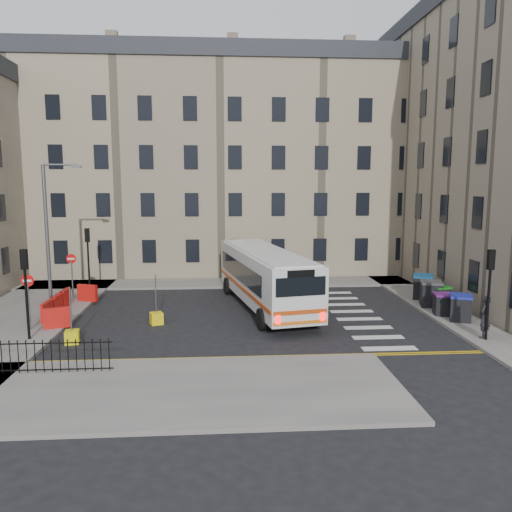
{
  "coord_description": "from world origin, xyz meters",
  "views": [
    {
      "loc": [
        -3.23,
        -26.46,
        7.12
      ],
      "look_at": [
        -1.3,
        1.8,
        3.0
      ],
      "focal_mm": 35.0,
      "sensor_mm": 36.0,
      "label": 1
    }
  ],
  "objects": [
    {
      "name": "ground",
      "position": [
        0.0,
        0.0,
        0.0
      ],
      "size": [
        120.0,
        120.0,
        0.0
      ],
      "primitive_type": "plane",
      "color": "black",
      "rests_on": "ground"
    },
    {
      "name": "pedestrian",
      "position": [
        8.63,
        -5.23,
        1.12
      ],
      "size": [
        0.83,
        0.82,
        1.94
      ],
      "primitive_type": "imported",
      "rotation": [
        0.0,
        0.0,
        3.89
      ],
      "color": "black",
      "rests_on": "pavement_east"
    },
    {
      "name": "bollard_yellow",
      "position": [
        -10.0,
        -4.34,
        0.3
      ],
      "size": [
        0.7,
        0.7,
        0.6
      ],
      "primitive_type": "cube",
      "rotation": [
        0.0,
        0.0,
        0.18
      ],
      "color": "yellow",
      "rests_on": "ground"
    },
    {
      "name": "traffic_light_nw",
      "position": [
        -12.0,
        6.5,
        2.87
      ],
      "size": [
        0.28,
        0.22,
        4.1
      ],
      "color": "black",
      "rests_on": "pavement_west"
    },
    {
      "name": "terrace_north",
      "position": [
        -7.0,
        15.5,
        8.62
      ],
      "size": [
        38.3,
        10.8,
        17.2
      ],
      "color": "gray",
      "rests_on": "ground"
    },
    {
      "name": "traffic_light_east",
      "position": [
        8.6,
        -5.5,
        2.87
      ],
      "size": [
        0.28,
        0.22,
        4.1
      ],
      "color": "black",
      "rests_on": "pavement_east"
    },
    {
      "name": "pavement_east",
      "position": [
        9.0,
        4.0,
        0.07
      ],
      "size": [
        2.4,
        26.0,
        0.15
      ],
      "primitive_type": "cube",
      "color": "slate",
      "rests_on": "ground"
    },
    {
      "name": "wheelie_bin_e",
      "position": [
        9.0,
        2.67,
        0.89
      ],
      "size": [
        1.57,
        1.66,
        1.46
      ],
      "rotation": [
        0.0,
        0.0,
        -0.39
      ],
      "color": "black",
      "rests_on": "pavement_east"
    },
    {
      "name": "roadworks_barriers",
      "position": [
        -11.84,
        0.5,
        0.65
      ],
      "size": [
        1.66,
        6.26,
        1.0
      ],
      "color": "red",
      "rests_on": "pavement_west"
    },
    {
      "name": "wheelie_bin_a",
      "position": [
        8.95,
        -2.3,
        0.82
      ],
      "size": [
        1.44,
        1.52,
        1.34
      ],
      "rotation": [
        0.0,
        0.0,
        -0.4
      ],
      "color": "black",
      "rests_on": "pavement_east"
    },
    {
      "name": "bus",
      "position": [
        -0.81,
        1.58,
        1.9
      ],
      "size": [
        5.0,
        12.36,
        3.28
      ],
      "rotation": [
        0.0,
        0.0,
        0.19
      ],
      "color": "silver",
      "rests_on": "ground"
    },
    {
      "name": "traffic_light_sw",
      "position": [
        -12.0,
        -4.0,
        2.87
      ],
      "size": [
        0.28,
        0.22,
        4.1
      ],
      "color": "black",
      "rests_on": "pavement_west"
    },
    {
      "name": "no_entry_north",
      "position": [
        -12.5,
        4.5,
        2.08
      ],
      "size": [
        0.6,
        0.08,
        3.0
      ],
      "color": "#595B5E",
      "rests_on": "pavement_west"
    },
    {
      "name": "pavement_sw",
      "position": [
        -7.0,
        -10.0,
        0.07
      ],
      "size": [
        20.0,
        6.0,
        0.15
      ],
      "primitive_type": "cube",
      "color": "slate",
      "rests_on": "ground"
    },
    {
      "name": "bollard_chevron",
      "position": [
        -6.62,
        -1.44,
        0.3
      ],
      "size": [
        0.77,
        0.77,
        0.6
      ],
      "primitive_type": "cube",
      "rotation": [
        0.0,
        0.0,
        0.35
      ],
      "color": "yellow",
      "rests_on": "ground"
    },
    {
      "name": "pavement_west",
      "position": [
        -14.0,
        1.0,
        0.07
      ],
      "size": [
        6.0,
        22.0,
        0.15
      ],
      "primitive_type": "cube",
      "color": "slate",
      "rests_on": "ground"
    },
    {
      "name": "wheelie_bin_d",
      "position": [
        8.68,
        0.75,
        0.88
      ],
      "size": [
        1.45,
        1.57,
        1.45
      ],
      "rotation": [
        0.0,
        0.0,
        -0.27
      ],
      "color": "black",
      "rests_on": "pavement_east"
    },
    {
      "name": "iron_railings",
      "position": [
        -11.25,
        -8.2,
        0.75
      ],
      "size": [
        7.8,
        0.04,
        1.2
      ],
      "color": "black",
      "rests_on": "pavement_sw"
    },
    {
      "name": "no_entry_south",
      "position": [
        -12.5,
        -2.5,
        2.08
      ],
      "size": [
        0.6,
        0.08,
        3.0
      ],
      "color": "#595B5E",
      "rests_on": "pavement_west"
    },
    {
      "name": "pavement_north",
      "position": [
        -6.0,
        8.6,
        0.07
      ],
      "size": [
        36.0,
        3.2,
        0.15
      ],
      "primitive_type": "cube",
      "color": "slate",
      "rests_on": "ground"
    },
    {
      "name": "wheelie_bin_c",
      "position": [
        9.11,
        0.58,
        0.76
      ],
      "size": [
        1.14,
        1.25,
        1.2
      ],
      "rotation": [
        0.0,
        0.0,
        0.19
      ],
      "color": "black",
      "rests_on": "pavement_east"
    },
    {
      "name": "streetlamp",
      "position": [
        -13.0,
        2.0,
        4.34
      ],
      "size": [
        0.5,
        0.22,
        8.14
      ],
      "color": "#595B5E",
      "rests_on": "pavement_west"
    },
    {
      "name": "wheelie_bin_b",
      "position": [
        8.54,
        -1.15,
        0.73
      ],
      "size": [
        1.11,
        1.21,
        1.16
      ],
      "rotation": [
        0.0,
        0.0,
        -0.21
      ],
      "color": "black",
      "rests_on": "pavement_east"
    }
  ]
}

